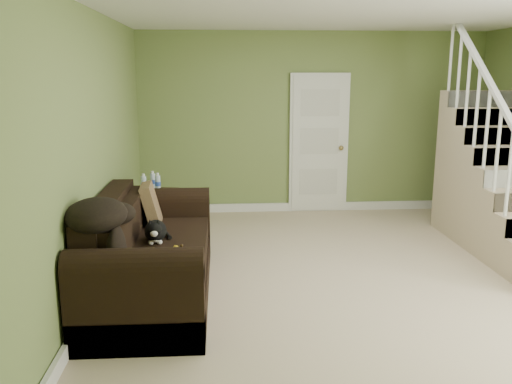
{
  "coord_description": "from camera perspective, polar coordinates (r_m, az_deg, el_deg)",
  "views": [
    {
      "loc": [
        -1.33,
        -5.07,
        2.03
      ],
      "look_at": [
        -0.98,
        0.34,
        0.83
      ],
      "focal_mm": 38.0,
      "sensor_mm": 36.0,
      "label": 1
    }
  ],
  "objects": [
    {
      "name": "ceiling",
      "position": [
        5.28,
        11.49,
        18.47
      ],
      "size": [
        5.0,
        5.5,
        0.01
      ],
      "primitive_type": "cube",
      "color": "white",
      "rests_on": "wall_back"
    },
    {
      "name": "baseboard_left",
      "position": [
        5.56,
        -15.49,
        -8.72
      ],
      "size": [
        0.04,
        5.5,
        0.12
      ],
      "primitive_type": "cube",
      "color": "white",
      "rests_on": "floor"
    },
    {
      "name": "throw_blanket",
      "position": [
        4.36,
        -16.48,
        -2.33
      ],
      "size": [
        0.56,
        0.68,
        0.25
      ],
      "primitive_type": "ellipsoid",
      "rotation": [
        0.0,
        0.0,
        -0.16
      ],
      "color": "black",
      "rests_on": "sofa"
    },
    {
      "name": "banana",
      "position": [
        4.77,
        -8.37,
        -6.0
      ],
      "size": [
        0.09,
        0.2,
        0.05
      ],
      "primitive_type": "ellipsoid",
      "rotation": [
        0.0,
        0.0,
        0.21
      ],
      "color": "gold",
      "rests_on": "sofa"
    },
    {
      "name": "staircase",
      "position": [
        7.04,
        24.55,
        -0.02
      ],
      "size": [
        1.0,
        2.51,
        2.82
      ],
      "color": "#C6B38F",
      "rests_on": "floor"
    },
    {
      "name": "door",
      "position": [
        7.98,
        6.64,
        5.06
      ],
      "size": [
        0.86,
        0.12,
        2.02
      ],
      "color": "white",
      "rests_on": "floor"
    },
    {
      "name": "throw_pillow",
      "position": [
        5.66,
        -10.98,
        -1.31
      ],
      "size": [
        0.23,
        0.44,
        0.44
      ],
      "primitive_type": "cube",
      "rotation": [
        0.0,
        -0.24,
        0.06
      ],
      "color": "#462A1C",
      "rests_on": "sofa"
    },
    {
      "name": "sofa",
      "position": [
        5.13,
        -11.34,
        -6.86
      ],
      "size": [
        1.01,
        2.33,
        0.92
      ],
      "color": "black",
      "rests_on": "floor"
    },
    {
      "name": "wall_left",
      "position": [
        5.26,
        -16.59,
        4.0
      ],
      "size": [
        0.04,
        5.5,
        2.6
      ],
      "primitive_type": "cube",
      "color": "olive",
      "rests_on": "floor"
    },
    {
      "name": "wall_back",
      "position": [
        7.97,
        5.92,
        7.2
      ],
      "size": [
        5.0,
        0.04,
        2.6
      ],
      "primitive_type": "cube",
      "color": "olive",
      "rests_on": "floor"
    },
    {
      "name": "floor",
      "position": [
        5.63,
        10.33,
        -8.85
      ],
      "size": [
        5.0,
        5.5,
        0.01
      ],
      "primitive_type": "cube",
      "color": "#C6B38F",
      "rests_on": "ground"
    },
    {
      "name": "wall_front",
      "position": [
        2.78,
        25.15,
        -3.99
      ],
      "size": [
        5.0,
        0.04,
        2.6
      ],
      "primitive_type": "cube",
      "color": "olive",
      "rests_on": "floor"
    },
    {
      "name": "baseboard_back",
      "position": [
        8.15,
        5.76,
        -1.53
      ],
      "size": [
        5.0,
        0.04,
        0.12
      ],
      "primitive_type": "cube",
      "color": "white",
      "rests_on": "floor"
    },
    {
      "name": "cat",
      "position": [
        5.08,
        -10.55,
        -4.08
      ],
      "size": [
        0.27,
        0.53,
        0.26
      ],
      "rotation": [
        0.0,
        0.0,
        0.06
      ],
      "color": "black",
      "rests_on": "sofa"
    },
    {
      "name": "side_table",
      "position": [
        6.63,
        -10.78,
        -2.6
      ],
      "size": [
        0.61,
        0.61,
        0.87
      ],
      "rotation": [
        0.0,
        0.0,
        -0.16
      ],
      "color": "black",
      "rests_on": "floor"
    }
  ]
}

